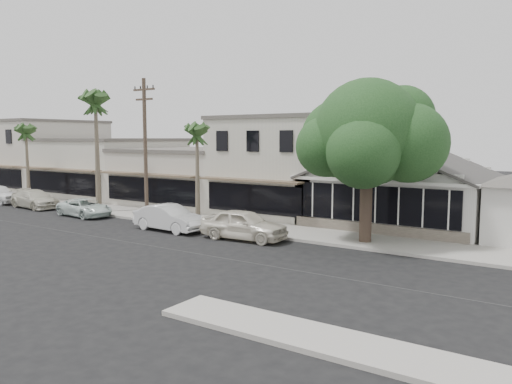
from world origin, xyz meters
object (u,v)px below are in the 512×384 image
Objects in this scene: car_1 at (169,218)px; shade_tree at (368,136)px; utility_pole at (145,146)px; car_0 at (244,225)px; car_2 at (85,208)px; car_3 at (35,199)px.

car_1 is 0.55× the size of shade_tree.
utility_pole is 5.67m from car_1.
utility_pole is at bearing 66.79° from car_1.
car_0 is 7.76m from shade_tree.
car_2 is (-13.38, 0.27, -0.20)m from car_0.
shade_tree reaches higher than car_3.
car_1 is at bearing -89.63° from car_2.
shade_tree is at bearing 5.28° from utility_pole.
car_2 is at bearing -89.88° from car_3.
car_3 is (-6.51, 0.47, 0.09)m from car_2.
car_0 is 13.38m from car_2.
utility_pole is 1.89× the size of car_3.
car_3 is at bearing -176.80° from utility_pole.
car_0 is at bearing -154.54° from shade_tree.
car_3 is at bearing 83.52° from car_0.
car_1 is (-5.00, -0.34, -0.05)m from car_0.
car_0 reaches higher than car_1.
shade_tree reaches higher than car_2.
utility_pole is 2.08× the size of car_2.
car_3 is (-19.89, 0.74, -0.11)m from car_0.
utility_pole is 1.92× the size of car_0.
utility_pole is 12.04m from car_3.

